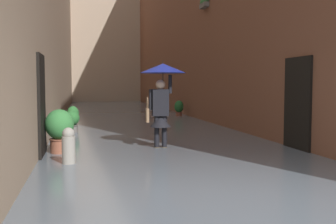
# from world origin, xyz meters

# --- Properties ---
(ground_plane) EXTENTS (72.18, 72.18, 0.00)m
(ground_plane) POSITION_xyz_m (0.00, -14.44, 0.00)
(ground_plane) COLOR gray
(flood_water) EXTENTS (6.51, 34.87, 0.09)m
(flood_water) POSITION_xyz_m (0.00, -14.44, 0.04)
(flood_water) COLOR slate
(flood_water) RESTS_ON ground_plane
(building_facade_far) EXTENTS (9.31, 1.80, 12.64)m
(building_facade_far) POSITION_xyz_m (0.00, -29.77, 6.32)
(building_facade_far) COLOR tan
(building_facade_far) RESTS_ON ground_plane
(person_wading) EXTENTS (1.09, 1.09, 2.13)m
(person_wading) POSITION_xyz_m (0.17, -4.27, 1.53)
(person_wading) COLOR #4C4233
(person_wading) RESTS_ON ground_plane
(potted_plant_mid_right) EXTENTS (0.48, 0.48, 0.76)m
(potted_plant_mid_right) POSITION_xyz_m (2.33, -7.69, 0.42)
(potted_plant_mid_right) COLOR #66605B
(potted_plant_mid_right) RESTS_ON ground_plane
(potted_plant_mid_left) EXTENTS (0.43, 0.43, 0.81)m
(potted_plant_mid_left) POSITION_xyz_m (-2.42, -13.18, 0.46)
(potted_plant_mid_left) COLOR brown
(potted_plant_mid_left) RESTS_ON ground_plane
(potted_plant_near_right) EXTENTS (0.41, 0.41, 0.81)m
(potted_plant_near_right) POSITION_xyz_m (2.33, -9.39, 0.45)
(potted_plant_near_right) COLOR #66605B
(potted_plant_near_right) RESTS_ON ground_plane
(potted_plant_far_right) EXTENTS (0.62, 0.62, 1.04)m
(potted_plant_far_right) POSITION_xyz_m (2.49, -4.00, 0.60)
(potted_plant_far_right) COLOR #9E563D
(potted_plant_far_right) RESTS_ON ground_plane
(mooring_bollard) EXTENTS (0.25, 0.25, 0.77)m
(mooring_bollard) POSITION_xyz_m (2.26, -2.75, 0.38)
(mooring_bollard) COLOR gray
(mooring_bollard) RESTS_ON ground_plane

